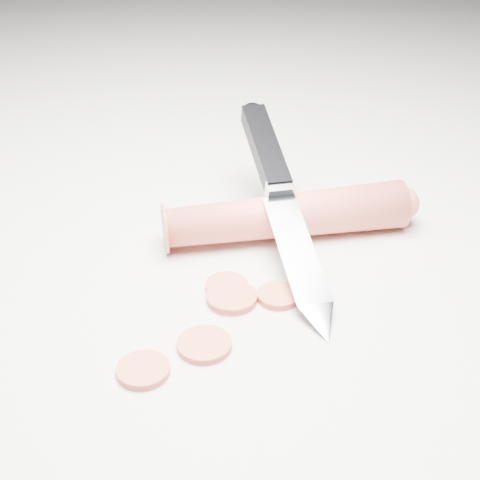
% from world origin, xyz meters
% --- Properties ---
extents(ground, '(2.40, 2.40, 0.00)m').
position_xyz_m(ground, '(0.00, 0.00, 0.00)').
color(ground, silver).
rests_on(ground, ground).
extents(carrot, '(0.19, 0.17, 0.04)m').
position_xyz_m(carrot, '(-0.01, 0.06, 0.02)').
color(carrot, '#E75445').
rests_on(carrot, ground).
extents(carrot_slice_0, '(0.04, 0.04, 0.01)m').
position_xyz_m(carrot_slice_0, '(-0.01, -0.05, 0.00)').
color(carrot_slice_0, '#D25B3A').
rests_on(carrot_slice_0, ground).
extents(carrot_slice_1, '(0.03, 0.03, 0.01)m').
position_xyz_m(carrot_slice_1, '(-0.02, -0.03, 0.00)').
color(carrot_slice_1, '#D25B3A').
rests_on(carrot_slice_1, ground).
extents(carrot_slice_2, '(0.04, 0.04, 0.01)m').
position_xyz_m(carrot_slice_2, '(0.00, -0.10, 0.00)').
color(carrot_slice_2, '#D25B3A').
rests_on(carrot_slice_2, ground).
extents(carrot_slice_3, '(0.04, 0.04, 0.01)m').
position_xyz_m(carrot_slice_3, '(-0.02, -0.14, 0.00)').
color(carrot_slice_3, '#D25B3A').
rests_on(carrot_slice_3, ground).
extents(carrot_slice_4, '(0.03, 0.03, 0.01)m').
position_xyz_m(carrot_slice_4, '(0.02, -0.03, 0.00)').
color(carrot_slice_4, '#D25B3A').
rests_on(carrot_slice_4, ground).
extents(kitchen_knife, '(0.20, 0.23, 0.09)m').
position_xyz_m(kitchen_knife, '(-0.01, 0.05, 0.04)').
color(kitchen_knife, silver).
rests_on(kitchen_knife, ground).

